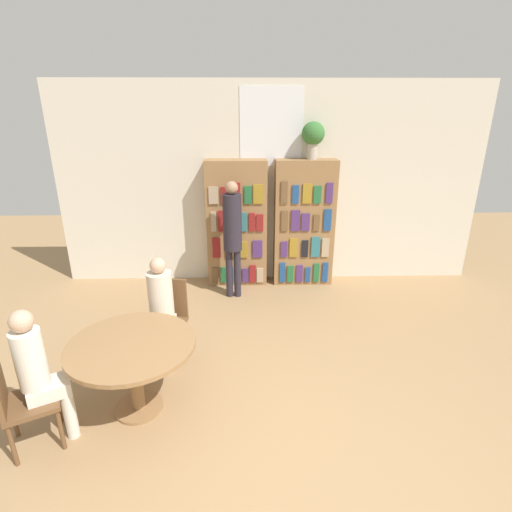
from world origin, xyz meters
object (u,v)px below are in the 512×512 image
object	(u,v)px
chair_near_camera	(18,398)
librarian_standing	(233,230)
reading_table	(133,356)
chair_left_side	(167,315)
bookshelf_left	(237,224)
flower_vase	(313,135)
seated_reader_right	(40,371)
bookshelf_right	(304,224)
seated_reader_left	(160,307)

from	to	relation	value
chair_near_camera	librarian_standing	distance (m)	3.23
reading_table	chair_left_side	distance (m)	0.90
bookshelf_left	flower_vase	bearing A→B (deg)	0.24
reading_table	seated_reader_right	bearing A→B (deg)	-152.76
bookshelf_left	librarian_standing	distance (m)	0.51
flower_vase	reading_table	world-z (taller)	flower_vase
chair_left_side	seated_reader_right	size ratio (longest dim) A/B	0.72
reading_table	librarian_standing	distance (m)	2.51
bookshelf_right	librarian_standing	size ratio (longest dim) A/B	1.13
seated_reader_left	seated_reader_right	xyz separation A→B (m)	(-0.74, -1.03, -0.01)
reading_table	chair_near_camera	xyz separation A→B (m)	(-0.80, -0.41, -0.09)
bookshelf_left	seated_reader_right	size ratio (longest dim) A/B	1.56
seated_reader_right	librarian_standing	xyz separation A→B (m)	(1.45, 2.66, 0.34)
seated_reader_right	bookshelf_left	bearing A→B (deg)	127.35
chair_left_side	seated_reader_left	world-z (taller)	seated_reader_left
seated_reader_left	chair_left_side	bearing A→B (deg)	-90.00
flower_vase	seated_reader_left	bearing A→B (deg)	-131.06
librarian_standing	seated_reader_left	bearing A→B (deg)	-113.61
librarian_standing	reading_table	bearing A→B (deg)	-109.36
reading_table	librarian_standing	xyz separation A→B (m)	(0.82, 2.33, 0.44)
flower_vase	librarian_standing	world-z (taller)	flower_vase
reading_table	seated_reader_left	bearing A→B (deg)	81.24
chair_left_side	librarian_standing	xyz separation A→B (m)	(0.68, 1.45, 0.53)
chair_left_side	reading_table	bearing A→B (deg)	90.00
chair_left_side	bookshelf_left	bearing A→B (deg)	-101.86
reading_table	seated_reader_right	world-z (taller)	seated_reader_right
reading_table	bookshelf_left	bearing A→B (deg)	72.95
chair_left_side	seated_reader_right	world-z (taller)	seated_reader_right
bookshelf_left	seated_reader_right	world-z (taller)	bookshelf_left
seated_reader_right	librarian_standing	world-z (taller)	librarian_standing
flower_vase	chair_near_camera	size ratio (longest dim) A/B	0.59
flower_vase	chair_left_side	bearing A→B (deg)	-133.15
chair_left_side	seated_reader_left	distance (m)	0.27
flower_vase	seated_reader_left	size ratio (longest dim) A/B	0.43
chair_near_camera	librarian_standing	size ratio (longest dim) A/B	0.52
bookshelf_right	seated_reader_right	bearing A→B (deg)	-128.61
bookshelf_left	flower_vase	distance (m)	1.69
bookshelf_right	chair_near_camera	world-z (taller)	bookshelf_right
seated_reader_left	librarian_standing	bearing A→B (deg)	-104.85
flower_vase	seated_reader_right	bearing A→B (deg)	-129.38
chair_near_camera	chair_left_side	world-z (taller)	same
bookshelf_right	seated_reader_left	xyz separation A→B (m)	(-1.78, -2.13, -0.27)
chair_near_camera	chair_left_side	size ratio (longest dim) A/B	1.00
flower_vase	chair_left_side	size ratio (longest dim) A/B	0.59
reading_table	seated_reader_right	distance (m)	0.72
seated_reader_left	librarian_standing	distance (m)	1.81
flower_vase	librarian_standing	bearing A→B (deg)	-156.20
flower_vase	chair_near_camera	xyz separation A→B (m)	(-2.76, -3.25, -1.76)
seated_reader_left	seated_reader_right	distance (m)	1.27
chair_left_side	seated_reader_left	size ratio (longest dim) A/B	0.72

